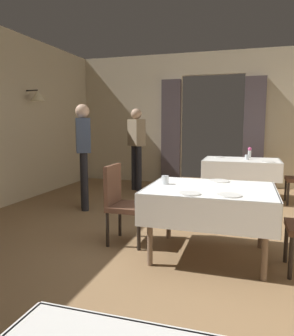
# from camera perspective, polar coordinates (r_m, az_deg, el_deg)

# --- Properties ---
(ground) EXTENTS (10.08, 10.08, 0.00)m
(ground) POSITION_cam_1_polar(r_m,az_deg,el_deg) (3.72, 3.95, -14.45)
(ground) COLOR olive
(wall_back) EXTENTS (6.40, 0.27, 3.00)m
(wall_back) POSITION_cam_1_polar(r_m,az_deg,el_deg) (7.58, 11.37, 8.42)
(wall_back) COLOR beige
(wall_back) RESTS_ON ground
(dining_table_mid) EXTENTS (1.31, 1.05, 0.75)m
(dining_table_mid) POSITION_cam_1_polar(r_m,az_deg,el_deg) (3.46, 11.09, -5.01)
(dining_table_mid) COLOR #7A604C
(dining_table_mid) RESTS_ON ground
(dining_table_far) EXTENTS (1.37, 0.94, 0.75)m
(dining_table_far) POSITION_cam_1_polar(r_m,az_deg,el_deg) (6.28, 16.31, 0.50)
(dining_table_far) COLOR #7A604C
(dining_table_far) RESTS_ON ground
(chair_mid_left) EXTENTS (0.45, 0.44, 0.93)m
(chair_mid_left) POSITION_cam_1_polar(r_m,az_deg,el_deg) (3.85, -4.43, -5.64)
(chair_mid_left) COLOR black
(chair_mid_left) RESTS_ON ground
(plate_mid_a) EXTENTS (0.24, 0.24, 0.01)m
(plate_mid_a) POSITION_cam_1_polar(r_m,az_deg,el_deg) (3.81, 12.62, -2.24)
(plate_mid_a) COLOR white
(plate_mid_a) RESTS_ON dining_table_mid
(plate_mid_b) EXTENTS (0.21, 0.21, 0.01)m
(plate_mid_b) POSITION_cam_1_polar(r_m,az_deg,el_deg) (3.09, 7.53, -4.47)
(plate_mid_b) COLOR white
(plate_mid_b) RESTS_ON dining_table_mid
(glass_mid_c) EXTENTS (0.08, 0.08, 0.09)m
(glass_mid_c) POSITION_cam_1_polar(r_m,az_deg,el_deg) (3.56, 3.22, -2.11)
(glass_mid_c) COLOR silver
(glass_mid_c) RESTS_ON dining_table_mid
(plate_mid_d) EXTENTS (0.23, 0.23, 0.01)m
(plate_mid_d) POSITION_cam_1_polar(r_m,az_deg,el_deg) (3.09, 14.31, -4.65)
(plate_mid_d) COLOR white
(plate_mid_d) RESTS_ON dining_table_mid
(flower_vase_far) EXTENTS (0.07, 0.07, 0.21)m
(flower_vase_far) POSITION_cam_1_polar(r_m,az_deg,el_deg) (6.54, 17.65, 2.68)
(flower_vase_far) COLOR silver
(flower_vase_far) RESTS_ON dining_table_far
(glass_far_b) EXTENTS (0.08, 0.08, 0.09)m
(glass_far_b) POSITION_cam_1_polar(r_m,az_deg,el_deg) (6.24, 17.23, 1.84)
(glass_far_b) COLOR silver
(glass_far_b) RESTS_ON dining_table_far
(plate_far_c) EXTENTS (0.19, 0.19, 0.01)m
(plate_far_c) POSITION_cam_1_polar(r_m,az_deg,el_deg) (6.58, 12.70, 1.93)
(plate_far_c) COLOR white
(plate_far_c) RESTS_ON dining_table_far
(plate_far_d) EXTENTS (0.22, 0.22, 0.01)m
(plate_far_d) POSITION_cam_1_polar(r_m,az_deg,el_deg) (5.98, 20.66, 1.05)
(plate_far_d) COLOR white
(plate_far_d) RESTS_ON dining_table_far
(person_waiter_by_doorway) EXTENTS (0.42, 0.40, 1.72)m
(person_waiter_by_doorway) POSITION_cam_1_polar(r_m,az_deg,el_deg) (6.77, -1.88, 4.56)
(person_waiter_by_doorway) COLOR black
(person_waiter_by_doorway) RESTS_ON ground
(person_diner_standing_aside) EXTENTS (0.37, 0.42, 1.72)m
(person_diner_standing_aside) POSITION_cam_1_polar(r_m,az_deg,el_deg) (5.34, -11.18, 3.54)
(person_diner_standing_aside) COLOR black
(person_diner_standing_aside) RESTS_ON ground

